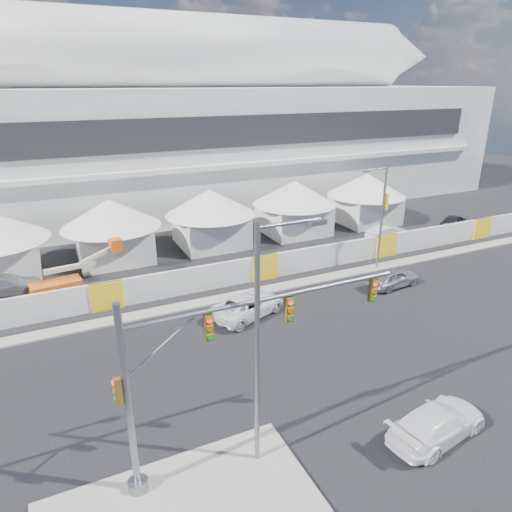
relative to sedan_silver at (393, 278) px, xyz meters
name	(u,v)px	position (x,y,z in m)	size (l,w,h in m)	color
ground	(285,413)	(-14.24, -9.04, -0.74)	(160.00, 160.00, 0.00)	black
median_island	(180,509)	(-20.24, -12.04, -0.67)	(10.00, 5.00, 0.15)	gray
far_curb	(417,259)	(5.76, 3.46, -0.68)	(80.00, 1.20, 0.12)	gray
stadium	(189,126)	(-5.53, 32.46, 8.71)	(80.00, 24.80, 21.98)	silver
tent_row	(163,218)	(-13.74, 14.96, 2.41)	(53.40, 8.40, 5.40)	silver
hoarding_fence	(264,267)	(-8.24, 5.46, 0.26)	(70.00, 0.25, 2.00)	silver
scaffold_tower	(442,143)	(31.76, 26.96, 5.26)	(4.40, 4.40, 12.00)	#595B60
sedan_silver	(393,278)	(0.00, 0.00, 0.00)	(4.36, 1.75, 1.49)	#A7A7AC
pickup_curb	(248,305)	(-11.87, 0.51, 0.01)	(5.40, 2.49, 1.50)	white
pickup_near	(437,422)	(-8.95, -13.19, 0.00)	(5.12, 2.08, 1.49)	white
lot_car_a	(388,233)	(7.01, 8.91, -0.02)	(4.41, 1.54, 1.45)	silver
lot_car_b	(454,221)	(15.93, 8.95, 0.01)	(4.40, 1.77, 1.50)	black
lot_car_c	(8,285)	(-26.51, 11.02, -0.02)	(4.95, 2.01, 1.44)	#B4B4B9
traffic_mast	(192,375)	(-19.06, -10.58, 3.85)	(11.55, 0.77, 7.90)	slate
streetlight_median	(264,333)	(-16.40, -11.09, 5.24)	(2.81, 0.28, 10.15)	slate
streetlight_curb	(381,211)	(1.11, 3.46, 4.24)	(2.54, 0.57, 8.58)	slate
boom_lift	(65,282)	(-22.62, 9.28, 0.19)	(6.93, 1.99, 3.47)	#DB5814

